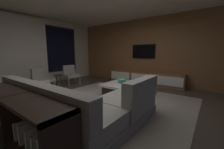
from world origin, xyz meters
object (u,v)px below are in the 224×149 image
(coffee_table, at_px, (125,89))
(sectional_couch, at_px, (78,107))
(side_stool, at_px, (58,77))
(console_table_behind_couch, at_px, (18,118))
(media_console, at_px, (145,78))
(book_stack_on_coffee_table, at_px, (122,81))
(mounted_tv, at_px, (143,51))
(accent_chair_by_curtain, at_px, (41,78))
(accent_chair_near_window, at_px, (71,74))

(coffee_table, bearing_deg, sectional_couch, -174.98)
(side_stool, distance_m, console_table_behind_couch, 3.48)
(coffee_table, height_order, media_console, media_console)
(coffee_table, bearing_deg, book_stack_on_coffee_table, 70.10)
(console_table_behind_couch, bearing_deg, sectional_couch, -7.98)
(side_stool, height_order, media_console, media_console)
(media_console, relative_size, mounted_tv, 3.12)
(coffee_table, relative_size, book_stack_on_coffee_table, 4.01)
(console_table_behind_couch, bearing_deg, mounted_tv, 3.96)
(mounted_tv, bearing_deg, accent_chair_by_curtain, 144.60)
(side_stool, distance_m, mounted_tv, 3.58)
(sectional_couch, relative_size, accent_chair_by_curtain, 3.21)
(sectional_couch, relative_size, accent_chair_near_window, 3.21)
(sectional_couch, xyz_separation_m, mounted_tv, (3.90, 0.46, 1.06))
(console_table_behind_couch, bearing_deg, coffee_table, 0.87)
(sectional_couch, distance_m, media_console, 3.73)
(sectional_couch, xyz_separation_m, side_stool, (1.35, 2.77, 0.08))
(coffee_table, xyz_separation_m, book_stack_on_coffee_table, (0.05, 0.13, 0.23))
(sectional_couch, height_order, coffee_table, sectional_couch)
(coffee_table, height_order, accent_chair_by_curtain, accent_chair_by_curtain)
(side_stool, xyz_separation_m, media_console, (2.37, -2.51, -0.12))
(book_stack_on_coffee_table, bearing_deg, mounted_tv, 4.92)
(sectional_couch, height_order, console_table_behind_couch, sectional_couch)
(sectional_couch, relative_size, book_stack_on_coffee_table, 8.65)
(sectional_couch, relative_size, media_console, 0.81)
(coffee_table, distance_m, mounted_tv, 2.29)
(sectional_couch, distance_m, accent_chair_by_curtain, 2.83)
(media_console, bearing_deg, accent_chair_near_window, 124.72)
(console_table_behind_couch, bearing_deg, side_stool, 49.44)
(book_stack_on_coffee_table, height_order, mounted_tv, mounted_tv)
(mounted_tv, bearing_deg, console_table_behind_couch, -176.04)
(media_console, height_order, mounted_tv, mounted_tv)
(sectional_couch, distance_m, side_stool, 3.08)
(sectional_couch, bearing_deg, accent_chair_by_curtain, 75.63)
(media_console, bearing_deg, side_stool, 133.37)
(side_stool, xyz_separation_m, console_table_behind_couch, (-2.26, -2.64, 0.04))
(sectional_couch, distance_m, mounted_tv, 4.07)
(coffee_table, relative_size, media_console, 0.37)
(coffee_table, distance_m, accent_chair_by_curtain, 2.87)
(side_stool, relative_size, media_console, 0.15)
(accent_chair_near_window, bearing_deg, sectional_couch, -124.81)
(book_stack_on_coffee_table, distance_m, accent_chair_near_window, 2.51)
(coffee_table, height_order, console_table_behind_couch, console_table_behind_couch)
(coffee_table, bearing_deg, media_console, 2.95)
(book_stack_on_coffee_table, bearing_deg, coffee_table, -109.90)
(accent_chair_near_window, distance_m, side_stool, 0.61)
(sectional_couch, distance_m, book_stack_on_coffee_table, 2.03)
(book_stack_on_coffee_table, height_order, media_console, media_console)
(console_table_behind_couch, bearing_deg, accent_chair_by_curtain, 58.25)
(book_stack_on_coffee_table, relative_size, accent_chair_by_curtain, 0.37)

